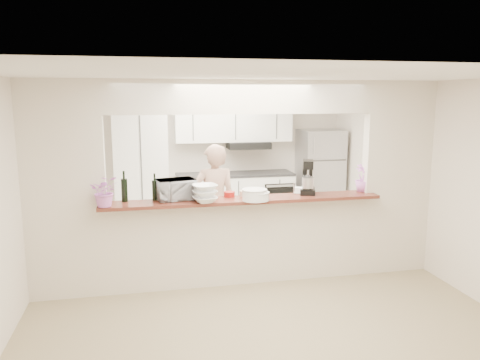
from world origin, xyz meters
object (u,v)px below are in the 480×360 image
object	(u,v)px
toaster_oven	(176,189)
person	(214,204)
stand_mixer	(308,179)
refrigerator	(320,176)

from	to	relation	value
toaster_oven	person	distance (m)	1.02
toaster_oven	stand_mixer	bearing A→B (deg)	-12.09
refrigerator	toaster_oven	world-z (taller)	refrigerator
toaster_oven	stand_mixer	world-z (taller)	stand_mixer
refrigerator	stand_mixer	distance (m)	2.88
refrigerator	toaster_oven	xyz separation A→B (m)	(-2.86, -2.60, 0.36)
stand_mixer	person	distance (m)	1.38
toaster_oven	refrigerator	bearing A→B (deg)	29.73
refrigerator	person	xyz separation A→B (m)	(-2.28, -1.85, -0.02)
refrigerator	toaster_oven	distance (m)	3.88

